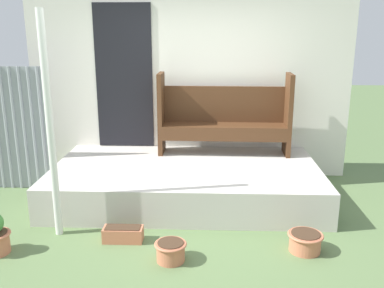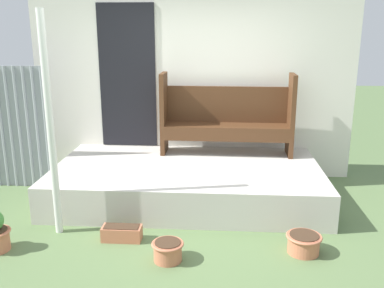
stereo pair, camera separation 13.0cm
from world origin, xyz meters
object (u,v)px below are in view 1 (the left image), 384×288
at_px(bench, 224,115).
at_px(planter_box_rect, 123,234).
at_px(flower_pot_middle, 171,250).
at_px(support_post, 50,128).
at_px(flower_pot_right, 305,241).

distance_m(bench, planter_box_rect, 2.27).
relative_size(bench, planter_box_rect, 4.42).
height_order(flower_pot_middle, planter_box_rect, flower_pot_middle).
xyz_separation_m(support_post, flower_pot_right, (2.52, -0.27, -1.04)).
height_order(support_post, planter_box_rect, support_post).
height_order(support_post, flower_pot_middle, support_post).
relative_size(support_post, flower_pot_middle, 7.53).
height_order(bench, flower_pot_right, bench).
bearing_deg(support_post, flower_pot_middle, -22.16).
bearing_deg(bench, planter_box_rect, -119.87).
bearing_deg(planter_box_rect, bench, 59.28).
distance_m(support_post, planter_box_rect, 1.29).
relative_size(bench, flower_pot_right, 5.16).
relative_size(support_post, planter_box_rect, 5.69).
distance_m(flower_pot_middle, planter_box_rect, 0.63).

